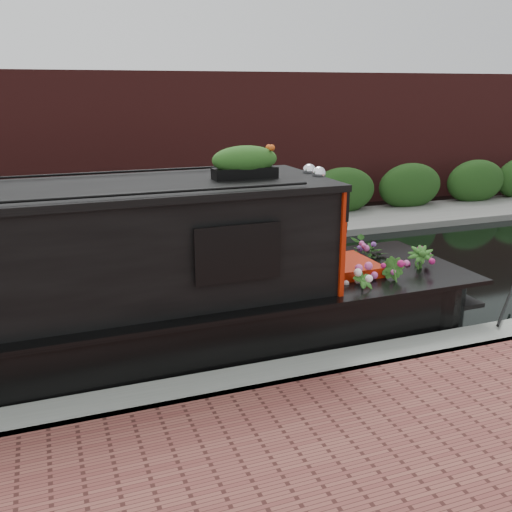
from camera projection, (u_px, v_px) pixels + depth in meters
name	position (u px, v px, depth m)	size (l,w,h in m)	color
ground	(149.00, 307.00, 9.65)	(80.00, 80.00, 0.00)	black
near_bank_coping	(200.00, 405.00, 6.69)	(40.00, 0.60, 0.50)	gray
far_bank_path	(117.00, 245.00, 13.42)	(40.00, 2.40, 0.34)	slate
far_hedge	(112.00, 236.00, 14.23)	(40.00, 1.10, 2.80)	#1E4115
far_brick_wall	(103.00, 219.00, 16.12)	(40.00, 1.00, 8.00)	#4C1B19
rope_fender	(446.00, 298.00, 9.54)	(0.37, 0.37, 0.45)	olive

